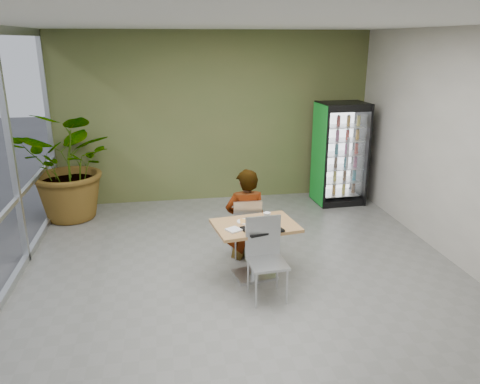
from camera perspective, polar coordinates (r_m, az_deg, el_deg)
name	(u,v)px	position (r m, az deg, el deg)	size (l,w,h in m)	color
ground	(247,283)	(6.22, 0.87, -11.00)	(7.00, 7.00, 0.00)	slate
room_envelope	(248,164)	(5.62, 0.95, 3.41)	(6.00, 7.00, 3.20)	beige
dining_table	(255,239)	(6.15, 1.86, -5.77)	(1.15, 0.88, 0.75)	#B77D4E
chair_far	(247,224)	(6.66, 0.80, -3.91)	(0.40, 0.40, 0.90)	#B7BABC
chair_near	(265,251)	(5.71, 3.08, -7.21)	(0.47, 0.48, 1.00)	#B7BABC
seated_woman	(246,224)	(6.71, 0.74, -3.89)	(0.60, 0.39, 1.62)	black
pizza_plate	(245,221)	(6.13, 0.60, -3.52)	(0.29, 0.24, 0.03)	white
soda_cup	(267,219)	(6.03, 3.31, -3.28)	(0.09, 0.09, 0.16)	white
napkin_stack	(234,230)	(5.86, -0.77, -4.63)	(0.16, 0.16, 0.02)	white
cafeteria_tray	(262,229)	(5.87, 2.73, -4.56)	(0.47, 0.34, 0.03)	black
beverage_fridge	(340,154)	(9.09, 12.11, 4.59)	(0.91, 0.72, 1.93)	black
potted_plant	(72,165)	(8.56, -19.81, 3.10)	(1.74, 1.50, 1.93)	#386E2C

